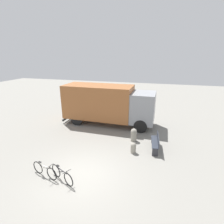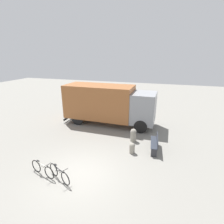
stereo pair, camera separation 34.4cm
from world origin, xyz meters
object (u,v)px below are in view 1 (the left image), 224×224
Objects in this scene: delivery_truck at (107,103)px; bollard_near_bench at (133,147)px; bicycle_middle at (62,175)px; bicycle_near at (45,170)px; park_bench at (156,142)px; bollard_far_bench at (134,134)px.

bollard_near_bench is (2.89, -4.12, -1.45)m from delivery_truck.
bicycle_middle is 4.37m from bollard_near_bench.
bicycle_near is 0.98m from bicycle_middle.
bicycle_near is at bearing -158.81° from bicycle_middle.
bollard_far_bench is (-1.50, 0.74, -0.03)m from park_bench.
bicycle_near is 2.38× the size of bollard_near_bench.
delivery_truck is 7.60m from bicycle_near.
delivery_truck reaches higher than bicycle_middle.
bollard_far_bench reaches higher than bicycle_near.
delivery_truck is 11.35× the size of bollard_near_bench.
bollard_near_bench is (2.80, 3.35, 0.00)m from bicycle_middle.
delivery_truck is at bearing 97.78° from bicycle_near.
bicycle_near is at bearing -138.96° from bollard_near_bench.
bollard_far_bench is (2.67, -2.59, -1.32)m from delivery_truck.
bicycle_near is (-0.89, -7.41, -1.45)m from delivery_truck.
bollard_near_bench is at bearing 116.87° from park_bench.
bollard_near_bench is 0.74× the size of bollard_far_bench.
delivery_truck is 4.77× the size of bicycle_near.
bicycle_middle is (0.09, -7.47, -1.45)m from delivery_truck.
bollard_far_bench reaches higher than park_bench.
park_bench is 1.17× the size of bicycle_middle.
bicycle_middle is (0.98, -0.06, 0.00)m from bicycle_near.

